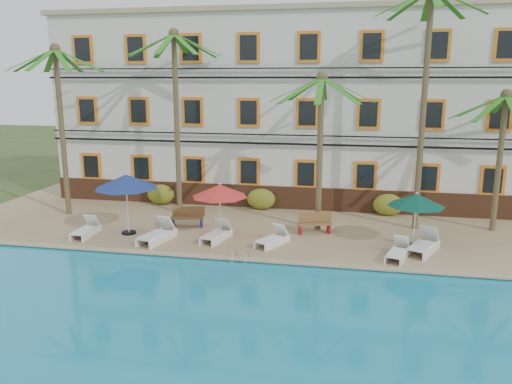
% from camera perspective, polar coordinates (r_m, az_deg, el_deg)
% --- Properties ---
extents(ground, '(100.00, 100.00, 0.00)m').
position_cam_1_polar(ground, '(19.94, -0.64, -7.55)').
color(ground, '#384C23').
rests_on(ground, ground).
extents(pool_deck, '(30.00, 12.00, 0.25)m').
position_cam_1_polar(pool_deck, '(24.58, 1.70, -3.28)').
color(pool_deck, tan).
rests_on(pool_deck, ground).
extents(swimming_pool, '(26.00, 12.00, 0.20)m').
position_cam_1_polar(swimming_pool, '(13.75, -6.77, -17.12)').
color(swimming_pool, '#1890B6').
rests_on(swimming_pool, ground).
extents(pool_coping, '(30.00, 0.35, 0.06)m').
position_cam_1_polar(pool_coping, '(19.02, -1.19, -7.68)').
color(pool_coping, tan).
rests_on(pool_coping, pool_deck).
extents(hotel_building, '(25.40, 6.44, 10.22)m').
position_cam_1_polar(hotel_building, '(28.59, 3.40, 9.66)').
color(hotel_building, silver).
rests_on(hotel_building, pool_deck).
extents(palm_a, '(4.55, 4.55, 8.33)m').
position_cam_1_polar(palm_a, '(26.24, -21.50, 9.01)').
color(palm_a, brown).
rests_on(palm_a, pool_deck).
extents(palm_b, '(4.55, 4.55, 9.04)m').
position_cam_1_polar(palm_b, '(24.92, -9.13, 10.49)').
color(palm_b, brown).
rests_on(palm_b, pool_deck).
extents(palm_c, '(4.55, 4.55, 7.01)m').
position_cam_1_polar(palm_c, '(22.09, 7.38, 7.24)').
color(palm_c, brown).
rests_on(palm_c, pool_deck).
extents(palm_d, '(4.55, 4.55, 10.57)m').
position_cam_1_polar(palm_d, '(23.05, 18.80, 11.93)').
color(palm_d, brown).
rests_on(palm_d, pool_deck).
extents(palm_e, '(4.55, 4.55, 6.28)m').
position_cam_1_polar(palm_e, '(24.25, 26.29, 5.49)').
color(palm_e, brown).
rests_on(palm_e, pool_deck).
extents(shrub_left, '(1.50, 0.90, 1.10)m').
position_cam_1_polar(shrub_left, '(27.57, -10.82, -0.28)').
color(shrub_left, '#30611B').
rests_on(shrub_left, pool_deck).
extents(shrub_mid, '(1.50, 0.90, 1.10)m').
position_cam_1_polar(shrub_mid, '(26.06, 0.60, -0.81)').
color(shrub_mid, '#30611B').
rests_on(shrub_mid, pool_deck).
extents(shrub_right, '(1.50, 0.90, 1.10)m').
position_cam_1_polar(shrub_right, '(25.73, 14.87, -1.42)').
color(shrub_right, '#30611B').
rests_on(shrub_right, pool_deck).
extents(umbrella_blue, '(2.74, 2.74, 2.74)m').
position_cam_1_polar(umbrella_blue, '(22.27, -14.63, 1.13)').
color(umbrella_blue, black).
rests_on(umbrella_blue, pool_deck).
extents(umbrella_red, '(2.41, 2.41, 2.41)m').
position_cam_1_polar(umbrella_red, '(21.14, -4.17, 0.12)').
color(umbrella_red, black).
rests_on(umbrella_red, pool_deck).
extents(umbrella_green, '(2.29, 2.29, 2.30)m').
position_cam_1_polar(umbrella_green, '(20.90, 17.85, -0.91)').
color(umbrella_green, black).
rests_on(umbrella_green, pool_deck).
extents(lounger_a, '(0.70, 1.79, 0.83)m').
position_cam_1_polar(lounger_a, '(23.01, -18.87, -4.09)').
color(lounger_a, white).
rests_on(lounger_a, pool_deck).
extents(lounger_b, '(1.16, 2.16, 0.97)m').
position_cam_1_polar(lounger_b, '(21.47, -11.21, -4.71)').
color(lounger_b, white).
rests_on(lounger_b, pool_deck).
extents(lounger_c, '(1.06, 1.91, 0.85)m').
position_cam_1_polar(lounger_c, '(21.26, -4.50, -4.78)').
color(lounger_c, white).
rests_on(lounger_c, pool_deck).
extents(lounger_d, '(1.33, 1.81, 0.81)m').
position_cam_1_polar(lounger_d, '(20.62, 1.91, -5.35)').
color(lounger_d, white).
rests_on(lounger_d, pool_deck).
extents(lounger_e, '(1.10, 1.81, 0.81)m').
position_cam_1_polar(lounger_e, '(19.85, 15.93, -6.60)').
color(lounger_e, white).
rests_on(lounger_e, pool_deck).
extents(lounger_f, '(1.52, 2.16, 0.96)m').
position_cam_1_polar(lounger_f, '(20.80, 18.61, -5.73)').
color(lounger_f, white).
rests_on(lounger_f, pool_deck).
extents(bench_left, '(1.57, 0.78, 0.93)m').
position_cam_1_polar(bench_left, '(23.30, -7.85, -2.79)').
color(bench_left, olive).
rests_on(bench_left, pool_deck).
extents(bench_right, '(1.57, 0.91, 0.93)m').
position_cam_1_polar(bench_right, '(22.26, 6.66, -3.50)').
color(bench_right, olive).
rests_on(bench_right, pool_deck).
extents(pool_ladder, '(0.54, 0.74, 0.74)m').
position_cam_1_polar(pool_ladder, '(18.97, -1.75, -7.83)').
color(pool_ladder, silver).
rests_on(pool_ladder, ground).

